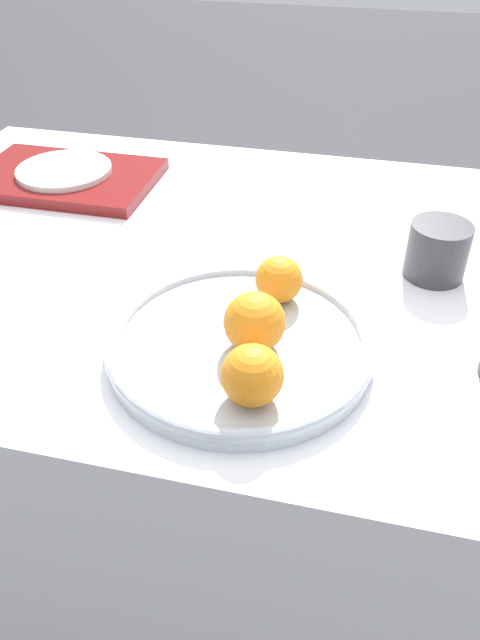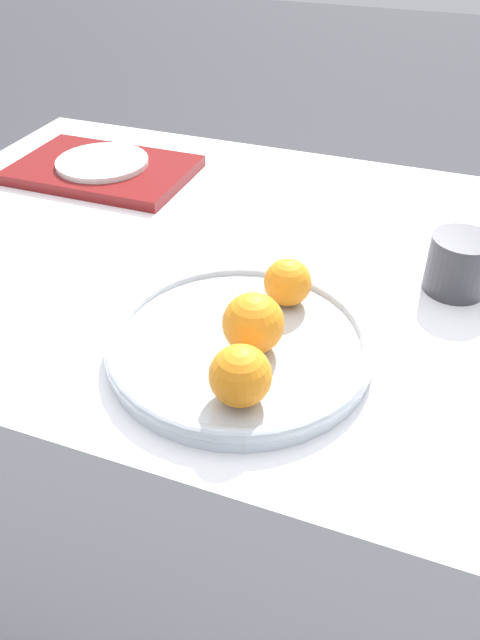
{
  "view_description": "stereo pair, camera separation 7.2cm",
  "coord_description": "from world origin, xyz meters",
  "px_view_note": "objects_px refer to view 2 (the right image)",
  "views": [
    {
      "loc": [
        0.1,
        -0.77,
        1.24
      ],
      "look_at": [
        -0.03,
        -0.21,
        0.8
      ],
      "focal_mm": 35.0,
      "sensor_mm": 36.0,
      "label": 1
    },
    {
      "loc": [
        0.17,
        -0.75,
        1.24
      ],
      "look_at": [
        -0.03,
        -0.21,
        0.8
      ],
      "focal_mm": 35.0,
      "sensor_mm": 36.0,
      "label": 2
    }
  ],
  "objects_px": {
    "serving_tray": "(103,170)",
    "cup_0": "(459,264)",
    "orange_2": "(239,375)",
    "fruit_platter": "(240,344)",
    "orange_1": "(288,282)",
    "orange_0": "(253,323)",
    "side_plate": "(102,162)"
  },
  "relations": [
    {
      "from": "orange_2",
      "to": "side_plate",
      "type": "xyz_separation_m",
      "value": [
        -0.45,
        0.48,
        -0.03
      ]
    },
    {
      "from": "cup_0",
      "to": "orange_0",
      "type": "bearing_deg",
      "value": -131.01
    },
    {
      "from": "fruit_platter",
      "to": "orange_1",
      "type": "xyz_separation_m",
      "value": [
        0.03,
        0.09,
        0.04
      ]
    },
    {
      "from": "orange_1",
      "to": "serving_tray",
      "type": "height_order",
      "value": "orange_1"
    },
    {
      "from": "side_plate",
      "to": "cup_0",
      "type": "xyz_separation_m",
      "value": [
        0.64,
        -0.16,
        0.01
      ]
    },
    {
      "from": "orange_2",
      "to": "serving_tray",
      "type": "bearing_deg",
      "value": 132.98
    },
    {
      "from": "serving_tray",
      "to": "cup_0",
      "type": "xyz_separation_m",
      "value": [
        0.64,
        -0.16,
        0.03
      ]
    },
    {
      "from": "serving_tray",
      "to": "side_plate",
      "type": "xyz_separation_m",
      "value": [
        -0.0,
        0.0,
        0.02
      ]
    },
    {
      "from": "orange_0",
      "to": "serving_tray",
      "type": "height_order",
      "value": "orange_0"
    },
    {
      "from": "fruit_platter",
      "to": "orange_1",
      "type": "relative_size",
      "value": 5.24
    },
    {
      "from": "orange_0",
      "to": "cup_0",
      "type": "bearing_deg",
      "value": 48.99
    },
    {
      "from": "orange_2",
      "to": "cup_0",
      "type": "bearing_deg",
      "value": 59.19
    },
    {
      "from": "fruit_platter",
      "to": "orange_0",
      "type": "distance_m",
      "value": 0.05
    },
    {
      "from": "orange_1",
      "to": "orange_2",
      "type": "bearing_deg",
      "value": -88.44
    },
    {
      "from": "fruit_platter",
      "to": "side_plate",
      "type": "bearing_deg",
      "value": 136.8
    },
    {
      "from": "fruit_platter",
      "to": "serving_tray",
      "type": "relative_size",
      "value": 0.99
    },
    {
      "from": "fruit_platter",
      "to": "serving_tray",
      "type": "height_order",
      "value": "fruit_platter"
    },
    {
      "from": "orange_0",
      "to": "serving_tray",
      "type": "distance_m",
      "value": 0.59
    },
    {
      "from": "fruit_platter",
      "to": "cup_0",
      "type": "xyz_separation_m",
      "value": [
        0.23,
        0.23,
        0.03
      ]
    },
    {
      "from": "serving_tray",
      "to": "side_plate",
      "type": "height_order",
      "value": "side_plate"
    },
    {
      "from": "orange_2",
      "to": "serving_tray",
      "type": "relative_size",
      "value": 0.21
    },
    {
      "from": "orange_2",
      "to": "cup_0",
      "type": "relative_size",
      "value": 0.79
    },
    {
      "from": "orange_0",
      "to": "side_plate",
      "type": "distance_m",
      "value": 0.59
    },
    {
      "from": "orange_0",
      "to": "cup_0",
      "type": "relative_size",
      "value": 0.85
    },
    {
      "from": "orange_1",
      "to": "side_plate",
      "type": "xyz_separation_m",
      "value": [
        -0.45,
        0.3,
        -0.02
      ]
    },
    {
      "from": "fruit_platter",
      "to": "orange_2",
      "type": "relative_size",
      "value": 4.8
    },
    {
      "from": "orange_1",
      "to": "cup_0",
      "type": "relative_size",
      "value": 0.72
    },
    {
      "from": "cup_0",
      "to": "orange_2",
      "type": "bearing_deg",
      "value": -120.81
    },
    {
      "from": "orange_0",
      "to": "orange_1",
      "type": "relative_size",
      "value": 1.18
    },
    {
      "from": "orange_0",
      "to": "orange_2",
      "type": "height_order",
      "value": "orange_0"
    },
    {
      "from": "orange_0",
      "to": "cup_0",
      "type": "height_order",
      "value": "orange_0"
    },
    {
      "from": "fruit_platter",
      "to": "orange_2",
      "type": "xyz_separation_m",
      "value": [
        0.03,
        -0.09,
        0.04
      ]
    }
  ]
}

